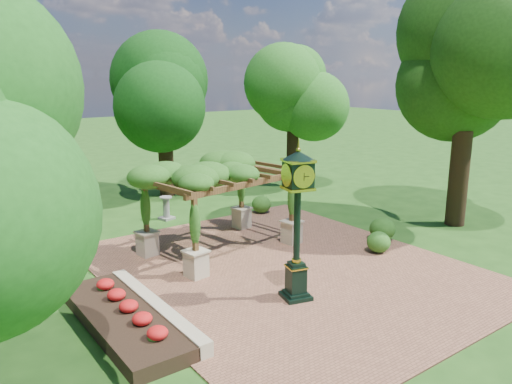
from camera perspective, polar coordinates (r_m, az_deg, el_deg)
ground at (r=15.15m, az=5.69°, el=-9.90°), size 120.00×120.00×0.00m
brick_plaza at (r=15.84m, az=3.25°, el=-8.71°), size 10.00×12.00×0.04m
border_wall at (r=13.14m, az=-11.38°, el=-12.95°), size 0.35×5.00×0.40m
flower_bed at (r=12.85m, az=-15.12°, el=-13.91°), size 1.50×5.00×0.36m
pedestal_clock at (r=13.03m, az=4.75°, el=-2.27°), size 0.99×0.99×4.11m
pergola at (r=16.82m, az=-4.03°, el=1.81°), size 5.46×3.89×3.17m
sundial at (r=21.26m, az=-10.21°, el=-1.97°), size 0.66×0.66×0.98m
shrub_front at (r=17.52m, az=13.84°, el=-5.57°), size 0.89×0.89×0.72m
shrub_mid at (r=18.79m, az=14.24°, el=-4.12°), size 1.04×1.04×0.84m
shrub_back at (r=21.79m, az=0.62°, el=-1.40°), size 1.12×1.12×0.76m
tree_north at (r=24.92m, az=-10.57°, el=11.56°), size 4.60×4.60×7.71m
tree_east_far at (r=26.35m, az=4.31°, el=12.03°), size 3.89×3.89×7.84m
tree_east_near at (r=21.10m, az=23.33°, el=14.49°), size 5.12×5.12×9.86m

